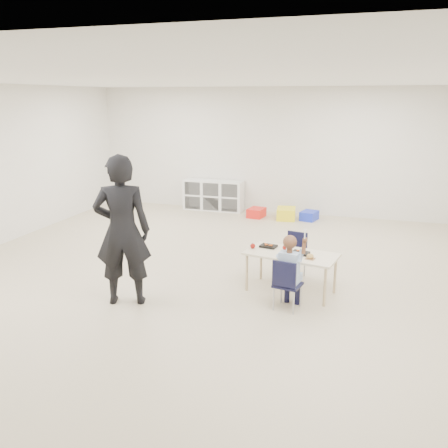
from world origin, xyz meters
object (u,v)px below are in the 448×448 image
(table, at_px, (291,272))
(adult, at_px, (122,231))
(cubby_shelf, at_px, (213,195))
(chair_near, at_px, (288,284))
(child, at_px, (288,269))

(table, distance_m, adult, 2.30)
(cubby_shelf, bearing_deg, table, -59.49)
(table, distance_m, cubby_shelf, 5.01)
(cubby_shelf, xyz_separation_m, adult, (0.57, -5.28, 0.61))
(chair_near, bearing_deg, child, 0.00)
(chair_near, relative_size, cubby_shelf, 0.47)
(child, relative_size, cubby_shelf, 0.74)
(child, height_order, adult, adult)
(chair_near, height_order, adult, adult)
(table, xyz_separation_m, chair_near, (0.05, -0.54, 0.05))
(adult, bearing_deg, child, 171.19)
(child, bearing_deg, chair_near, 0.00)
(table, relative_size, chair_near, 1.96)
(chair_near, bearing_deg, cubby_shelf, 128.84)
(table, bearing_deg, chair_near, -73.93)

